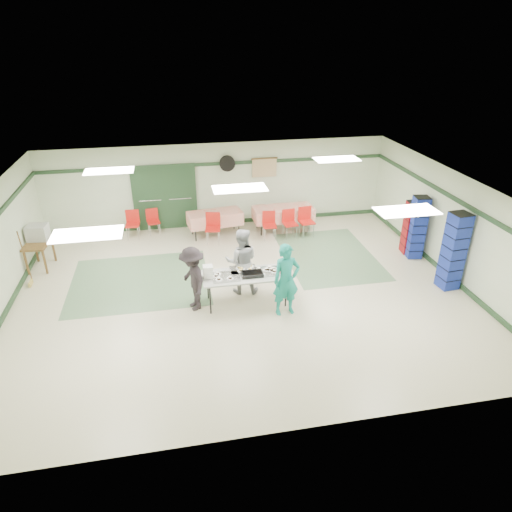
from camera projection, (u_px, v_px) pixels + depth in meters
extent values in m
plane|color=beige|center=(241.00, 291.00, 11.38)|extent=(11.00, 11.00, 0.00)
plane|color=silver|center=(240.00, 187.00, 10.17)|extent=(11.00, 11.00, 0.00)
plane|color=beige|center=(218.00, 185.00, 14.72)|extent=(11.00, 0.00, 11.00)
plane|color=beige|center=(288.00, 366.00, 6.82)|extent=(11.00, 0.00, 11.00)
plane|color=beige|center=(452.00, 225.00, 11.70)|extent=(0.00, 9.00, 9.00)
cube|color=#213D23|center=(218.00, 164.00, 14.38)|extent=(11.00, 0.06, 0.10)
cube|color=#213D23|center=(220.00, 222.00, 15.28)|extent=(11.00, 0.06, 0.12)
cube|color=#213D23|center=(6.00, 312.00, 10.43)|extent=(0.06, 9.00, 0.12)
cube|color=#213D23|center=(456.00, 200.00, 11.38)|extent=(0.06, 9.00, 0.10)
cube|color=#213D23|center=(442.00, 270.00, 12.27)|extent=(0.06, 9.00, 0.12)
cube|color=#618460|center=(140.00, 281.00, 11.83)|extent=(3.50, 3.00, 0.01)
cube|color=#618460|center=(329.00, 255.00, 13.17)|extent=(2.50, 3.50, 0.01)
cube|color=gray|center=(150.00, 199.00, 14.44)|extent=(0.90, 0.06, 2.10)
cube|color=gray|center=(180.00, 197.00, 14.60)|extent=(0.90, 0.06, 2.10)
cube|color=#213D23|center=(165.00, 198.00, 14.50)|extent=(2.00, 0.03, 2.15)
cylinder|color=black|center=(227.00, 164.00, 14.41)|extent=(0.50, 0.10, 0.50)
cube|color=tan|center=(264.00, 168.00, 14.70)|extent=(0.80, 0.02, 0.60)
cube|color=#B4B3AE|center=(246.00, 275.00, 10.60)|extent=(2.04, 0.84, 0.04)
cylinder|color=black|center=(210.00, 300.00, 10.33)|extent=(0.04, 0.04, 0.72)
cylinder|color=black|center=(286.00, 293.00, 10.62)|extent=(0.04, 0.04, 0.72)
cylinder|color=black|center=(208.00, 286.00, 10.91)|extent=(0.04, 0.04, 0.72)
cylinder|color=black|center=(279.00, 279.00, 11.20)|extent=(0.04, 0.04, 0.72)
cube|color=silver|center=(269.00, 272.00, 10.68)|extent=(0.62, 0.47, 0.02)
cube|color=silver|center=(243.00, 271.00, 10.73)|extent=(0.62, 0.47, 0.02)
cube|color=silver|center=(226.00, 277.00, 10.44)|extent=(0.63, 0.48, 0.02)
cube|color=black|center=(252.00, 274.00, 10.53)|extent=(0.50, 0.32, 0.08)
cube|color=white|center=(208.00, 272.00, 10.38)|extent=(0.22, 0.20, 0.30)
imported|color=#13867A|center=(286.00, 280.00, 10.16)|extent=(0.67, 0.48, 1.71)
imported|color=gray|center=(242.00, 261.00, 11.02)|extent=(0.91, 0.77, 1.67)
imported|color=black|center=(193.00, 279.00, 10.37)|extent=(0.81, 1.12, 1.55)
cube|color=red|center=(283.00, 208.00, 14.55)|extent=(1.91, 0.86, 0.05)
cube|color=red|center=(283.00, 214.00, 14.63)|extent=(1.91, 0.88, 0.40)
cylinder|color=black|center=(261.00, 225.00, 14.29)|extent=(0.04, 0.04, 0.72)
cylinder|color=black|center=(309.00, 221.00, 14.59)|extent=(0.04, 0.04, 0.72)
cylinder|color=black|center=(257.00, 217.00, 14.85)|extent=(0.04, 0.04, 0.72)
cylinder|color=black|center=(304.00, 214.00, 15.14)|extent=(0.04, 0.04, 0.72)
cube|color=red|center=(215.00, 213.00, 14.17)|extent=(1.75, 0.95, 0.05)
cube|color=red|center=(215.00, 218.00, 14.26)|extent=(1.75, 0.97, 0.40)
cylinder|color=black|center=(195.00, 230.00, 13.91)|extent=(0.04, 0.04, 0.72)
cylinder|color=black|center=(239.00, 225.00, 14.31)|extent=(0.04, 0.04, 0.72)
cylinder|color=black|center=(192.00, 224.00, 14.38)|extent=(0.04, 0.04, 0.72)
cylinder|color=black|center=(234.00, 218.00, 14.78)|extent=(0.04, 0.04, 0.72)
cube|color=red|center=(290.00, 224.00, 14.12)|extent=(0.45, 0.45, 0.04)
cube|color=red|center=(288.00, 215.00, 14.17)|extent=(0.41, 0.08, 0.41)
cylinder|color=silver|center=(287.00, 234.00, 14.04)|extent=(0.02, 0.02, 0.43)
cylinder|color=silver|center=(297.00, 232.00, 14.12)|extent=(0.02, 0.02, 0.43)
cylinder|color=silver|center=(283.00, 230.00, 14.32)|extent=(0.02, 0.02, 0.43)
cylinder|color=silver|center=(293.00, 228.00, 14.40)|extent=(0.02, 0.02, 0.43)
cube|color=red|center=(269.00, 226.00, 14.01)|extent=(0.43, 0.43, 0.04)
cube|color=red|center=(269.00, 217.00, 14.07)|extent=(0.40, 0.07, 0.40)
cylinder|color=silver|center=(265.00, 235.00, 13.95)|extent=(0.02, 0.02, 0.42)
cylinder|color=silver|center=(275.00, 235.00, 13.98)|extent=(0.02, 0.02, 0.42)
cylinder|color=silver|center=(264.00, 231.00, 14.24)|extent=(0.02, 0.02, 0.42)
cylinder|color=silver|center=(274.00, 230.00, 14.27)|extent=(0.02, 0.02, 0.42)
cube|color=red|center=(307.00, 222.00, 14.19)|extent=(0.48, 0.48, 0.04)
cube|color=red|center=(305.00, 213.00, 14.25)|extent=(0.43, 0.09, 0.43)
cylinder|color=silver|center=(303.00, 232.00, 14.11)|extent=(0.02, 0.02, 0.45)
cylinder|color=silver|center=(314.00, 231.00, 14.21)|extent=(0.02, 0.02, 0.45)
cylinder|color=silver|center=(299.00, 228.00, 14.41)|extent=(0.02, 0.02, 0.45)
cylinder|color=silver|center=(309.00, 227.00, 14.50)|extent=(0.02, 0.02, 0.45)
cube|color=red|center=(213.00, 229.00, 13.70)|extent=(0.51, 0.51, 0.04)
cube|color=red|center=(213.00, 219.00, 13.76)|extent=(0.44, 0.12, 0.44)
cylinder|color=silver|center=(207.00, 239.00, 13.65)|extent=(0.02, 0.02, 0.46)
cylinder|color=silver|center=(219.00, 239.00, 13.66)|extent=(0.02, 0.02, 0.46)
cylinder|color=silver|center=(208.00, 234.00, 13.96)|extent=(0.02, 0.02, 0.46)
cylinder|color=silver|center=(219.00, 234.00, 13.97)|extent=(0.02, 0.02, 0.46)
cube|color=red|center=(154.00, 222.00, 14.34)|extent=(0.44, 0.44, 0.04)
cube|color=red|center=(152.00, 214.00, 14.39)|extent=(0.38, 0.11, 0.38)
cylinder|color=silver|center=(150.00, 231.00, 14.26)|extent=(0.02, 0.02, 0.40)
cylinder|color=silver|center=(160.00, 230.00, 14.36)|extent=(0.02, 0.02, 0.40)
cylinder|color=silver|center=(149.00, 227.00, 14.51)|extent=(0.02, 0.02, 0.40)
cylinder|color=silver|center=(158.00, 226.00, 14.62)|extent=(0.02, 0.02, 0.40)
cube|color=red|center=(133.00, 225.00, 14.05)|extent=(0.44, 0.44, 0.04)
cube|color=red|center=(132.00, 216.00, 14.12)|extent=(0.41, 0.07, 0.41)
cylinder|color=silver|center=(127.00, 234.00, 14.00)|extent=(0.02, 0.02, 0.43)
cylinder|color=silver|center=(138.00, 234.00, 14.03)|extent=(0.02, 0.02, 0.43)
cylinder|color=silver|center=(129.00, 230.00, 14.29)|extent=(0.02, 0.02, 0.43)
cylinder|color=silver|center=(139.00, 230.00, 14.32)|extent=(0.02, 0.02, 0.43)
cube|color=navy|center=(417.00, 228.00, 12.71)|extent=(0.45, 0.45, 1.80)
cube|color=maroon|center=(411.00, 228.00, 13.02)|extent=(0.44, 0.44, 1.56)
cube|color=navy|center=(454.00, 251.00, 11.13)|extent=(0.48, 0.48, 2.00)
cube|color=brown|center=(37.00, 244.00, 12.19)|extent=(0.68, 0.97, 0.05)
cube|color=brown|center=(26.00, 263.00, 12.00)|extent=(0.05, 0.05, 0.70)
cube|color=brown|center=(45.00, 262.00, 12.04)|extent=(0.05, 0.05, 0.70)
cube|color=brown|center=(36.00, 250.00, 12.68)|extent=(0.05, 0.05, 0.70)
cube|color=brown|center=(54.00, 250.00, 12.72)|extent=(0.05, 0.05, 0.70)
cube|color=#A5A5A0|center=(38.00, 232.00, 12.30)|extent=(0.56, 0.50, 0.41)
cylinder|color=brown|center=(25.00, 257.00, 11.34)|extent=(0.09, 0.24, 1.49)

